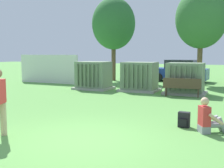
{
  "coord_description": "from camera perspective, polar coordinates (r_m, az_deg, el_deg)",
  "views": [
    {
      "loc": [
        3.39,
        -5.76,
        2.12
      ],
      "look_at": [
        -0.8,
        3.5,
        1.0
      ],
      "focal_mm": 45.08,
      "sensor_mm": 36.0,
      "label": 1
    }
  ],
  "objects": [
    {
      "name": "ground_plane",
      "position": [
        7.02,
        -5.95,
        -11.35
      ],
      "size": [
        96.0,
        96.0,
        0.0
      ],
      "primitive_type": "plane",
      "color": "#5B9947"
    },
    {
      "name": "tree_left",
      "position": [
        21.88,
        0.33,
        12.07
      ],
      "size": [
        3.3,
        3.3,
        6.3
      ],
      "color": "brown",
      "rests_on": "ground"
    },
    {
      "name": "tree_center_left",
      "position": [
        19.88,
        17.62,
        12.53
      ],
      "size": [
        3.34,
        3.34,
        6.38
      ],
      "color": "brown",
      "rests_on": "ground"
    },
    {
      "name": "parked_car_leftmost",
      "position": [
        21.7,
        13.47,
        2.51
      ],
      "size": [
        4.3,
        2.12,
        1.62
      ],
      "color": "navy",
      "rests_on": "ground"
    },
    {
      "name": "transformer_west",
      "position": [
        16.61,
        -3.74,
        1.68
      ],
      "size": [
        2.1,
        1.7,
        1.62
      ],
      "color": "#9E9B93",
      "rests_on": "ground"
    },
    {
      "name": "seated_spectator",
      "position": [
        7.97,
        18.87,
        -6.71
      ],
      "size": [
        0.79,
        0.67,
        0.96
      ],
      "color": "gray",
      "rests_on": "ground"
    },
    {
      "name": "park_bench",
      "position": [
        14.0,
        14.0,
        -0.4
      ],
      "size": [
        1.83,
        0.59,
        0.92
      ],
      "color": "#4C3828",
      "rests_on": "ground"
    },
    {
      "name": "transformer_mid_west",
      "position": [
        15.77,
        5.62,
        1.42
      ],
      "size": [
        2.1,
        1.7,
        1.62
      ],
      "color": "#9E9B93",
      "rests_on": "ground"
    },
    {
      "name": "transformer_mid_east",
      "position": [
        15.04,
        14.65,
        1.01
      ],
      "size": [
        2.1,
        1.7,
        1.62
      ],
      "color": "#9E9B93",
      "rests_on": "ground"
    },
    {
      "name": "fence_panel",
      "position": [
        20.43,
        -12.78,
        3.0
      ],
      "size": [
        4.8,
        0.12,
        2.0
      ],
      "primitive_type": "cube",
      "color": "silver",
      "rests_on": "ground"
    },
    {
      "name": "backpack",
      "position": [
        8.39,
        14.38,
        -7.05
      ],
      "size": [
        0.33,
        0.27,
        0.44
      ],
      "color": "black",
      "rests_on": "ground"
    }
  ]
}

